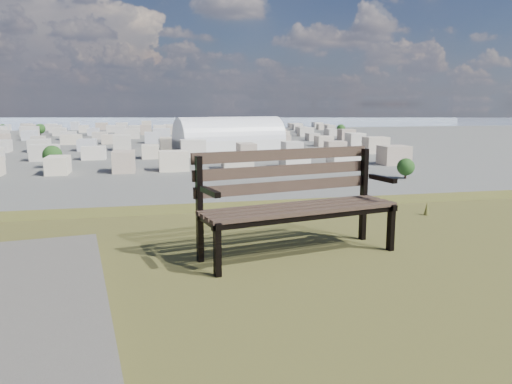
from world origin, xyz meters
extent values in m
cube|color=#3F3124|center=(0.20, 1.61, 25.48)|extent=(1.95, 0.51, 0.04)
cube|color=#3F3124|center=(0.18, 1.74, 25.48)|extent=(1.95, 0.51, 0.04)
cube|color=#3F3124|center=(0.15, 1.87, 25.48)|extent=(1.95, 0.51, 0.04)
cube|color=#3F3124|center=(0.12, 1.99, 25.48)|extent=(1.95, 0.51, 0.04)
cube|color=#3F3124|center=(0.10, 2.08, 25.66)|extent=(1.94, 0.46, 0.11)
cube|color=#3F3124|center=(0.10, 2.11, 25.82)|extent=(1.94, 0.46, 0.11)
cube|color=#3F3124|center=(0.09, 2.13, 25.98)|extent=(1.94, 0.46, 0.11)
cube|color=black|center=(-0.71, 1.39, 25.24)|extent=(0.07, 0.08, 0.48)
cube|color=black|center=(-0.81, 1.85, 25.51)|extent=(0.07, 0.08, 1.01)
cube|color=black|center=(-0.76, 1.60, 25.45)|extent=(0.17, 0.55, 0.05)
cube|color=black|center=(-0.75, 1.55, 25.72)|extent=(0.14, 0.40, 0.05)
cube|color=black|center=(1.13, 1.79, 25.24)|extent=(0.07, 0.08, 0.48)
cube|color=black|center=(1.03, 2.25, 25.51)|extent=(0.07, 0.08, 1.01)
cube|color=black|center=(1.08, 2.00, 25.45)|extent=(0.17, 0.55, 0.05)
cube|color=black|center=(1.10, 1.95, 25.72)|extent=(0.14, 0.40, 0.05)
cube|color=black|center=(0.21, 1.60, 25.43)|extent=(1.94, 0.46, 0.04)
cube|color=black|center=(0.12, 2.01, 25.43)|extent=(1.94, 0.46, 0.04)
cone|color=brown|center=(2.40, 3.20, 25.09)|extent=(0.08, 0.08, 0.18)
cube|color=silver|center=(45.43, 280.71, 3.35)|extent=(64.44, 37.84, 6.71)
cylinder|color=white|center=(45.43, 280.71, 6.71)|extent=(64.44, 37.84, 25.49)
cube|color=#B6AB9C|center=(-36.00, 200.00, 3.50)|extent=(11.00, 11.00, 7.00)
cube|color=beige|center=(-12.00, 200.00, 3.50)|extent=(11.00, 11.00, 7.00)
cube|color=#BBBBC1|center=(12.00, 200.00, 3.50)|extent=(11.00, 11.00, 7.00)
cube|color=beige|center=(36.00, 200.00, 3.50)|extent=(11.00, 11.00, 7.00)
cube|color=tan|center=(60.00, 200.00, 3.50)|extent=(11.00, 11.00, 7.00)
cube|color=beige|center=(84.00, 200.00, 3.50)|extent=(11.00, 11.00, 7.00)
cube|color=beige|center=(108.00, 200.00, 3.50)|extent=(11.00, 11.00, 7.00)
cube|color=#BBBBC1|center=(-48.00, 250.00, 3.50)|extent=(11.00, 11.00, 7.00)
cube|color=beige|center=(-24.00, 250.00, 3.50)|extent=(11.00, 11.00, 7.00)
cube|color=tan|center=(0.00, 250.00, 3.50)|extent=(11.00, 11.00, 7.00)
cube|color=beige|center=(24.00, 250.00, 3.50)|extent=(11.00, 11.00, 7.00)
cube|color=beige|center=(48.00, 250.00, 3.50)|extent=(11.00, 11.00, 7.00)
cube|color=beige|center=(72.00, 250.00, 3.50)|extent=(11.00, 11.00, 7.00)
cube|color=#B6AB9C|center=(96.00, 250.00, 3.50)|extent=(11.00, 11.00, 7.00)
cube|color=beige|center=(120.00, 250.00, 3.50)|extent=(11.00, 11.00, 7.00)
cube|color=beige|center=(-60.00, 300.00, 3.50)|extent=(11.00, 11.00, 7.00)
cube|color=beige|center=(-36.00, 300.00, 3.50)|extent=(11.00, 11.00, 7.00)
cube|color=beige|center=(-12.00, 300.00, 3.50)|extent=(11.00, 11.00, 7.00)
cube|color=#B6AB9C|center=(12.00, 300.00, 3.50)|extent=(11.00, 11.00, 7.00)
cube|color=beige|center=(36.00, 300.00, 3.50)|extent=(11.00, 11.00, 7.00)
cube|color=#BBBBC1|center=(60.00, 300.00, 3.50)|extent=(11.00, 11.00, 7.00)
cube|color=beige|center=(84.00, 300.00, 3.50)|extent=(11.00, 11.00, 7.00)
cube|color=tan|center=(108.00, 300.00, 3.50)|extent=(11.00, 11.00, 7.00)
cube|color=beige|center=(132.00, 300.00, 3.50)|extent=(11.00, 11.00, 7.00)
cube|color=beige|center=(-72.00, 350.00, 3.50)|extent=(11.00, 11.00, 7.00)
cube|color=#BBBBC1|center=(-48.00, 350.00, 3.50)|extent=(11.00, 11.00, 7.00)
cube|color=beige|center=(-24.00, 350.00, 3.50)|extent=(11.00, 11.00, 7.00)
cube|color=tan|center=(0.00, 350.00, 3.50)|extent=(11.00, 11.00, 7.00)
cube|color=beige|center=(24.00, 350.00, 3.50)|extent=(11.00, 11.00, 7.00)
cube|color=beige|center=(48.00, 350.00, 3.50)|extent=(11.00, 11.00, 7.00)
cube|color=beige|center=(72.00, 350.00, 3.50)|extent=(11.00, 11.00, 7.00)
cube|color=#B6AB9C|center=(96.00, 350.00, 3.50)|extent=(11.00, 11.00, 7.00)
cube|color=beige|center=(120.00, 350.00, 3.50)|extent=(11.00, 11.00, 7.00)
cube|color=#BBBBC1|center=(144.00, 350.00, 3.50)|extent=(11.00, 11.00, 7.00)
cube|color=beige|center=(-84.00, 400.00, 3.50)|extent=(11.00, 11.00, 7.00)
cube|color=beige|center=(-60.00, 400.00, 3.50)|extent=(11.00, 11.00, 7.00)
cube|color=#B6AB9C|center=(-36.00, 400.00, 3.50)|extent=(11.00, 11.00, 7.00)
cube|color=beige|center=(-12.00, 400.00, 3.50)|extent=(11.00, 11.00, 7.00)
cube|color=#BBBBC1|center=(12.00, 400.00, 3.50)|extent=(11.00, 11.00, 7.00)
cube|color=beige|center=(36.00, 400.00, 3.50)|extent=(11.00, 11.00, 7.00)
cube|color=tan|center=(60.00, 400.00, 3.50)|extent=(11.00, 11.00, 7.00)
cube|color=beige|center=(84.00, 400.00, 3.50)|extent=(11.00, 11.00, 7.00)
cube|color=beige|center=(108.00, 400.00, 3.50)|extent=(11.00, 11.00, 7.00)
cube|color=beige|center=(132.00, 400.00, 3.50)|extent=(11.00, 11.00, 7.00)
cube|color=#B6AB9C|center=(156.00, 400.00, 3.50)|extent=(11.00, 11.00, 7.00)
cube|color=beige|center=(-120.00, 450.00, 3.50)|extent=(11.00, 11.00, 7.00)
cube|color=tan|center=(-96.00, 450.00, 3.50)|extent=(11.00, 11.00, 7.00)
cube|color=beige|center=(-72.00, 450.00, 3.50)|extent=(11.00, 11.00, 7.00)
cube|color=beige|center=(-48.00, 450.00, 3.50)|extent=(11.00, 11.00, 7.00)
cube|color=beige|center=(-24.00, 450.00, 3.50)|extent=(11.00, 11.00, 7.00)
cube|color=#B6AB9C|center=(0.00, 450.00, 3.50)|extent=(11.00, 11.00, 7.00)
cube|color=beige|center=(24.00, 450.00, 3.50)|extent=(11.00, 11.00, 7.00)
cube|color=#BBBBC1|center=(48.00, 450.00, 3.50)|extent=(11.00, 11.00, 7.00)
cube|color=beige|center=(72.00, 450.00, 3.50)|extent=(11.00, 11.00, 7.00)
cube|color=tan|center=(96.00, 450.00, 3.50)|extent=(11.00, 11.00, 7.00)
cube|color=beige|center=(120.00, 450.00, 3.50)|extent=(11.00, 11.00, 7.00)
cube|color=beige|center=(144.00, 450.00, 3.50)|extent=(11.00, 11.00, 7.00)
cube|color=beige|center=(168.00, 450.00, 3.50)|extent=(11.00, 11.00, 7.00)
cube|color=#BBBBC1|center=(-132.00, 500.00, 3.50)|extent=(11.00, 11.00, 7.00)
cube|color=beige|center=(-108.00, 500.00, 3.50)|extent=(11.00, 11.00, 7.00)
cube|color=tan|center=(-84.00, 500.00, 3.50)|extent=(11.00, 11.00, 7.00)
cube|color=beige|center=(-60.00, 500.00, 3.50)|extent=(11.00, 11.00, 7.00)
cube|color=beige|center=(-36.00, 500.00, 3.50)|extent=(11.00, 11.00, 7.00)
cube|color=beige|center=(-12.00, 500.00, 3.50)|extent=(11.00, 11.00, 7.00)
cube|color=#B6AB9C|center=(12.00, 500.00, 3.50)|extent=(11.00, 11.00, 7.00)
cube|color=beige|center=(36.00, 500.00, 3.50)|extent=(11.00, 11.00, 7.00)
cube|color=#BBBBC1|center=(60.00, 500.00, 3.50)|extent=(11.00, 11.00, 7.00)
cube|color=beige|center=(84.00, 500.00, 3.50)|extent=(11.00, 11.00, 7.00)
cube|color=tan|center=(108.00, 500.00, 3.50)|extent=(11.00, 11.00, 7.00)
cube|color=beige|center=(132.00, 500.00, 3.50)|extent=(11.00, 11.00, 7.00)
cube|color=beige|center=(156.00, 500.00, 3.50)|extent=(11.00, 11.00, 7.00)
cube|color=beige|center=(180.00, 500.00, 3.50)|extent=(11.00, 11.00, 7.00)
cube|color=#BBBBC1|center=(-144.00, 550.00, 3.50)|extent=(11.00, 11.00, 7.00)
cube|color=beige|center=(-120.00, 550.00, 3.50)|extent=(11.00, 11.00, 7.00)
cube|color=tan|center=(-96.00, 550.00, 3.50)|extent=(11.00, 11.00, 7.00)
cube|color=beige|center=(-72.00, 550.00, 3.50)|extent=(11.00, 11.00, 7.00)
cube|color=beige|center=(-48.00, 550.00, 3.50)|extent=(11.00, 11.00, 7.00)
cube|color=beige|center=(-24.00, 550.00, 3.50)|extent=(11.00, 11.00, 7.00)
cube|color=#B6AB9C|center=(0.00, 550.00, 3.50)|extent=(11.00, 11.00, 7.00)
cube|color=beige|center=(24.00, 550.00, 3.50)|extent=(11.00, 11.00, 7.00)
cube|color=#BBBBC1|center=(48.00, 550.00, 3.50)|extent=(11.00, 11.00, 7.00)
cube|color=beige|center=(72.00, 550.00, 3.50)|extent=(11.00, 11.00, 7.00)
cube|color=tan|center=(96.00, 550.00, 3.50)|extent=(11.00, 11.00, 7.00)
cube|color=beige|center=(120.00, 550.00, 3.50)|extent=(11.00, 11.00, 7.00)
cube|color=beige|center=(144.00, 550.00, 3.50)|extent=(11.00, 11.00, 7.00)
cube|color=beige|center=(168.00, 550.00, 3.50)|extent=(11.00, 11.00, 7.00)
cube|color=#B6AB9C|center=(192.00, 550.00, 3.50)|extent=(11.00, 11.00, 7.00)
cylinder|color=#312018|center=(90.00, 160.00, 1.05)|extent=(0.80, 0.80, 2.10)
sphere|color=#143613|center=(90.00, 160.00, 4.20)|extent=(6.30, 6.30, 6.30)
cylinder|color=#312018|center=(-40.00, 220.00, 1.35)|extent=(0.80, 0.80, 2.70)
sphere|color=#143613|center=(-40.00, 220.00, 5.40)|extent=(8.10, 8.10, 8.10)
cylinder|color=#312018|center=(130.00, 280.00, 0.97)|extent=(0.80, 0.80, 1.95)
sphere|color=#143613|center=(130.00, 280.00, 3.90)|extent=(5.85, 5.85, 5.85)
cylinder|color=#312018|center=(60.00, 400.00, 1.12)|extent=(0.80, 0.80, 2.25)
sphere|color=#143613|center=(60.00, 400.00, 4.50)|extent=(6.75, 6.75, 6.75)
cylinder|color=#312018|center=(-90.00, 460.00, 1.43)|extent=(0.80, 0.80, 2.85)
sphere|color=#143613|center=(-90.00, 460.00, 5.70)|extent=(8.55, 8.55, 8.55)
cylinder|color=#312018|center=(-130.00, 500.00, 1.20)|extent=(0.80, 0.80, 2.40)
sphere|color=#143613|center=(-130.00, 500.00, 4.80)|extent=(7.20, 7.20, 7.20)
cylinder|color=#312018|center=(40.00, 300.00, 1.05)|extent=(0.80, 0.80, 2.10)
sphere|color=#143613|center=(40.00, 300.00, 4.20)|extent=(6.30, 6.30, 6.30)
cylinder|color=#312018|center=(170.00, 420.00, 1.27)|extent=(0.80, 0.80, 2.55)
sphere|color=#143613|center=(170.00, 420.00, 5.10)|extent=(7.65, 7.65, 7.65)
cube|color=#98A7C2|center=(0.00, 900.00, 0.00)|extent=(2400.00, 700.00, 0.12)
cube|color=#8D9CAF|center=(150.00, 1390.00, 22.50)|extent=(700.00, 220.00, 45.00)
cube|color=#8D9CAF|center=(650.00, 1430.00, 30.00)|extent=(500.00, 220.00, 60.00)
camera|label=1|loc=(-1.28, -2.75, 26.48)|focal=35.00mm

